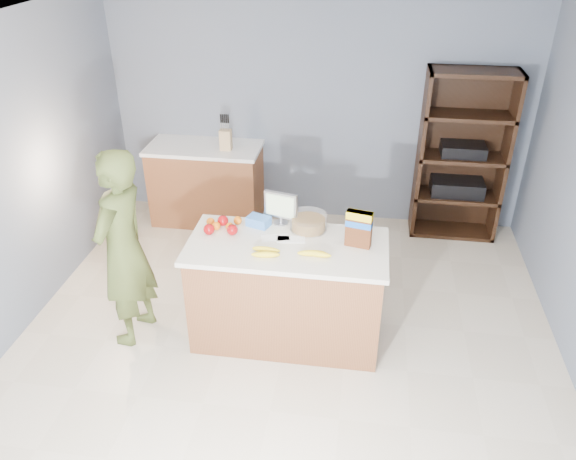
# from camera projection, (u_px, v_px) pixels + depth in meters

# --- Properties ---
(floor) EXTENTS (4.50, 5.00, 0.02)m
(floor) POSITION_uv_depth(u_px,v_px,m) (282.00, 358.00, 4.53)
(floor) COLOR beige
(floor) RESTS_ON ground
(walls) EXTENTS (4.52, 5.02, 2.51)m
(walls) POSITION_uv_depth(u_px,v_px,m) (280.00, 171.00, 3.71)
(walls) COLOR slate
(walls) RESTS_ON ground
(counter_peninsula) EXTENTS (1.56, 0.76, 0.90)m
(counter_peninsula) POSITION_uv_depth(u_px,v_px,m) (287.00, 295.00, 4.58)
(counter_peninsula) COLOR brown
(counter_peninsula) RESTS_ON ground
(back_cabinet) EXTENTS (1.24, 0.62, 0.90)m
(back_cabinet) POSITION_uv_depth(u_px,v_px,m) (207.00, 183.00, 6.34)
(back_cabinet) COLOR brown
(back_cabinet) RESTS_ON ground
(shelving_unit) EXTENTS (0.90, 0.40, 1.80)m
(shelving_unit) POSITION_uv_depth(u_px,v_px,m) (461.00, 158.00, 5.92)
(shelving_unit) COLOR black
(shelving_unit) RESTS_ON ground
(person) EXTENTS (0.49, 0.66, 1.67)m
(person) POSITION_uv_depth(u_px,v_px,m) (123.00, 250.00, 4.40)
(person) COLOR #445023
(person) RESTS_ON ground
(knife_block) EXTENTS (0.12, 0.10, 0.31)m
(knife_block) POSITION_uv_depth(u_px,v_px,m) (226.00, 139.00, 5.97)
(knife_block) COLOR tan
(knife_block) RESTS_ON back_cabinet
(envelopes) EXTENTS (0.36, 0.17, 0.00)m
(envelopes) POSITION_uv_depth(u_px,v_px,m) (283.00, 239.00, 4.41)
(envelopes) COLOR white
(envelopes) RESTS_ON counter_peninsula
(bananas) EXTENTS (0.61, 0.15, 0.05)m
(bananas) POSITION_uv_depth(u_px,v_px,m) (290.00, 253.00, 4.19)
(bananas) COLOR yellow
(bananas) RESTS_ON counter_peninsula
(apples) EXTENTS (0.27, 0.24, 0.09)m
(apples) POSITION_uv_depth(u_px,v_px,m) (221.00, 227.00, 4.49)
(apples) COLOR #98080B
(apples) RESTS_ON counter_peninsula
(oranges) EXTENTS (0.28, 0.18, 0.07)m
(oranges) POSITION_uv_depth(u_px,v_px,m) (223.00, 223.00, 4.56)
(oranges) COLOR orange
(oranges) RESTS_ON counter_peninsula
(blue_carton) EXTENTS (0.21, 0.17, 0.08)m
(blue_carton) POSITION_uv_depth(u_px,v_px,m) (259.00, 221.00, 4.58)
(blue_carton) COLOR blue
(blue_carton) RESTS_ON counter_peninsula
(salad_bowl) EXTENTS (0.30, 0.30, 0.13)m
(salad_bowl) POSITION_uv_depth(u_px,v_px,m) (308.00, 223.00, 4.52)
(salad_bowl) COLOR #267219
(salad_bowl) RESTS_ON counter_peninsula
(tv) EXTENTS (0.28, 0.12, 0.28)m
(tv) POSITION_uv_depth(u_px,v_px,m) (281.00, 207.00, 4.54)
(tv) COLOR silver
(tv) RESTS_ON counter_peninsula
(cereal_box) EXTENTS (0.21, 0.11, 0.30)m
(cereal_box) POSITION_uv_depth(u_px,v_px,m) (359.00, 226.00, 4.24)
(cereal_box) COLOR #592B14
(cereal_box) RESTS_ON counter_peninsula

